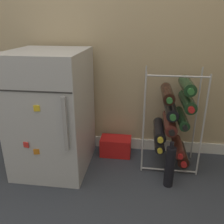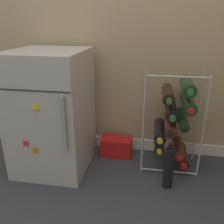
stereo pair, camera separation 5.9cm
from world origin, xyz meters
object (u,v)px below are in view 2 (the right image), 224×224
Objects in this scene: wine_rack at (174,120)px; loose_bottle_floor at (169,168)px; mini_fridge at (53,111)px; soda_box at (116,146)px.

loose_bottle_floor is at bearing -97.31° from wine_rack.
wine_rack is at bearing 82.69° from loose_bottle_floor.
soda_box is (0.43, 0.19, -0.35)m from mini_fridge.
mini_fridge reaches higher than wine_rack.
mini_fridge is at bearing -172.80° from wine_rack.
mini_fridge is 2.64× the size of loose_bottle_floor.
soda_box is at bearing 139.09° from loose_bottle_floor.
wine_rack is 0.34m from loose_bottle_floor.
loose_bottle_floor is (0.39, -0.34, 0.07)m from soda_box.
mini_fridge is 0.88m from loose_bottle_floor.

